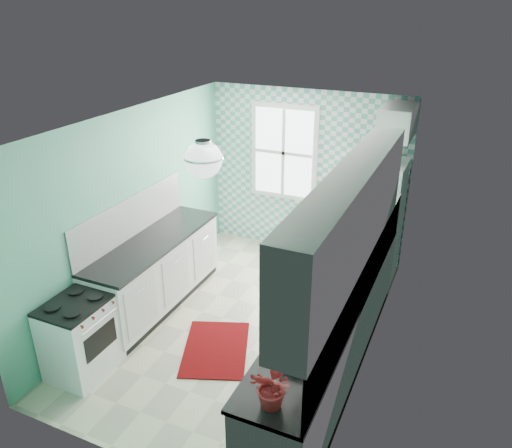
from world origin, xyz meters
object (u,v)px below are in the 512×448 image
at_px(sink, 361,250).
at_px(potted_plant, 273,388).
at_px(fruit_bowl, 297,360).
at_px(ceiling_light, 204,159).
at_px(microwave, 379,151).
at_px(fridge, 372,221).
at_px(stove, 80,336).

distance_m(sink, potted_plant, 2.72).
relative_size(fruit_bowl, potted_plant, 0.85).
height_order(ceiling_light, microwave, ceiling_light).
bearing_deg(potted_plant, microwave, 91.36).
bearing_deg(potted_plant, fruit_bowl, 90.00).
height_order(ceiling_light, fridge, ceiling_light).
xyz_separation_m(fridge, microwave, (0.00, 0.00, 1.00)).
bearing_deg(stove, fridge, 51.11).
relative_size(sink, potted_plant, 1.52).
xyz_separation_m(ceiling_light, potted_plant, (1.20, -1.21, -1.21)).
distance_m(sink, microwave, 1.42).
bearing_deg(fruit_bowl, sink, 89.89).
xyz_separation_m(ceiling_light, stove, (-1.20, -0.65, -1.88)).
height_order(ceiling_light, sink, ceiling_light).
bearing_deg(fridge, ceiling_light, -110.37).
height_order(fruit_bowl, microwave, microwave).
height_order(potted_plant, microwave, microwave).
height_order(fridge, sink, fridge).
bearing_deg(ceiling_light, stove, -151.43).
height_order(ceiling_light, fruit_bowl, ceiling_light).
bearing_deg(fruit_bowl, potted_plant, -90.00).
height_order(stove, potted_plant, potted_plant).
xyz_separation_m(fridge, fruit_bowl, (0.09, -3.27, 0.12)).
xyz_separation_m(fridge, potted_plant, (0.09, -3.78, 0.26)).
bearing_deg(ceiling_light, fruit_bowl, -30.10).
distance_m(fridge, microwave, 1.00).
height_order(ceiling_light, stove, ceiling_light).
height_order(ceiling_light, potted_plant, ceiling_light).
xyz_separation_m(sink, potted_plant, (-0.00, -2.71, 0.18)).
bearing_deg(stove, sink, 38.60).
height_order(sink, potted_plant, sink).
relative_size(ceiling_light, microwave, 0.70).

